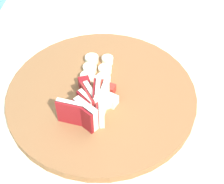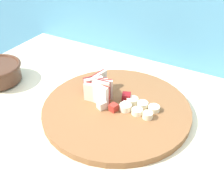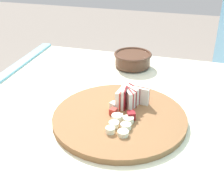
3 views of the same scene
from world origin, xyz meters
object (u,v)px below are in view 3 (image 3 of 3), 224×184
at_px(cutting_board, 120,118).
at_px(ceramic_bowl, 133,59).
at_px(apple_dice_pile, 121,110).
at_px(banana_slice_rows, 120,124).
at_px(apple_wedge_fan, 129,97).

bearing_deg(cutting_board, ceramic_bowl, -173.31).
distance_m(cutting_board, apple_dice_pile, 0.02).
distance_m(apple_dice_pile, banana_slice_rows, 0.07).
relative_size(banana_slice_rows, ceramic_bowl, 0.63).
bearing_deg(ceramic_bowl, apple_wedge_fan, 9.93).
distance_m(apple_wedge_fan, apple_dice_pile, 0.05).
xyz_separation_m(apple_wedge_fan, banana_slice_rows, (0.11, 0.00, -0.02)).
bearing_deg(apple_wedge_fan, cutting_board, -10.61).
xyz_separation_m(apple_dice_pile, banana_slice_rows, (0.06, 0.02, -0.00)).
bearing_deg(banana_slice_rows, apple_dice_pile, -166.68).
relative_size(cutting_board, apple_dice_pile, 4.00).
bearing_deg(banana_slice_rows, ceramic_bowl, -172.11).
distance_m(cutting_board, banana_slice_rows, 0.06).
xyz_separation_m(apple_wedge_fan, apple_dice_pile, (0.05, -0.01, -0.02)).
bearing_deg(banana_slice_rows, apple_wedge_fan, -177.88).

